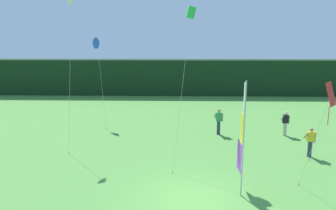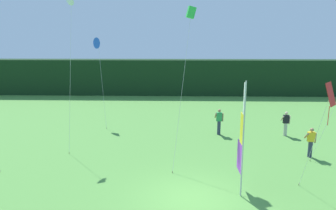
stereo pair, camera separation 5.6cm
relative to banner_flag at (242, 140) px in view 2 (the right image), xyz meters
The scene contains 10 objects.
ground_plane 3.06m from the banner_flag, 164.05° to the right, with size 120.00×120.00×0.00m, color #518E3D.
distant_treeline 23.56m from the banner_flag, 94.89° to the left, with size 80.00×2.40×3.89m, color black.
banner_flag is the anchor object (origin of this frame).
person_near_banner 6.30m from the banner_flag, 42.56° to the left, with size 0.55×0.48×1.61m.
person_mid_field 9.26m from the banner_flag, 60.78° to the left, with size 0.55×0.48×1.60m.
person_far_left 8.24m from the banner_flag, 88.73° to the left, with size 0.55×0.48×1.70m.
kite_white_delta_0 12.66m from the banner_flag, 141.77° to the left, with size 0.57×3.00×8.68m.
kite_red_diamond_3 3.52m from the banner_flag, 20.02° to the right, with size 0.59×2.12×4.72m.
kite_blue_delta_4 15.37m from the banner_flag, 125.08° to the left, with size 1.51×3.42×6.29m.
kite_green_box_5 7.21m from the banner_flag, 112.46° to the left, with size 1.17×3.01×7.83m.
Camera 2 is at (-0.57, -11.70, 6.24)m, focal length 34.25 mm.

